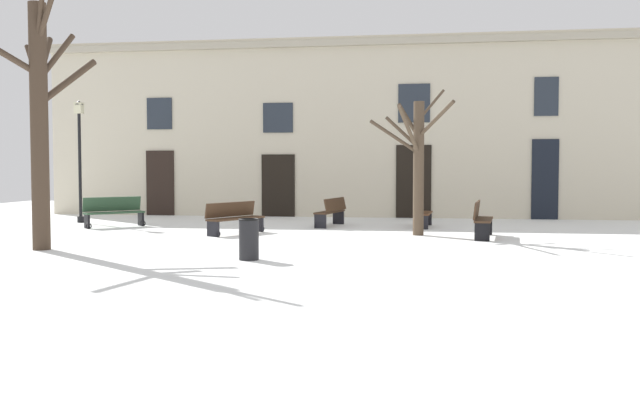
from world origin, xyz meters
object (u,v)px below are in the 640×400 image
at_px(tree_center, 40,113).
at_px(tree_left_of_center, 417,159).
at_px(streetlamp, 80,148).
at_px(bench_back_to_back_left, 331,211).
at_px(bench_near_lamp, 234,217).
at_px(litter_bin, 249,239).
at_px(bench_by_litter_bin, 422,212).
at_px(bench_far_corner, 481,219).
at_px(bench_near_center_tree, 114,212).

bearing_deg(tree_center, tree_left_of_center, 27.88).
relative_size(streetlamp, bench_back_to_back_left, 2.17).
bearing_deg(tree_left_of_center, streetlamp, 166.78).
bearing_deg(bench_near_lamp, streetlamp, 92.29).
relative_size(tree_left_of_center, litter_bin, 4.82).
bearing_deg(litter_bin, bench_by_litter_bin, 66.34).
height_order(streetlamp, bench_by_litter_bin, streetlamp).
height_order(tree_left_of_center, litter_bin, tree_left_of_center).
xyz_separation_m(litter_bin, bench_by_litter_bin, (3.40, 7.76, 0.05)).
bearing_deg(tree_left_of_center, bench_far_corner, -13.76).
distance_m(streetlamp, bench_far_corner, 13.06).
bearing_deg(streetlamp, bench_by_litter_bin, -0.49).
relative_size(litter_bin, bench_near_center_tree, 0.51).
relative_size(bench_back_to_back_left, bench_near_lamp, 0.98).
xyz_separation_m(litter_bin, bench_near_center_tree, (-5.87, 6.47, 0.06)).
bearing_deg(tree_center, bench_near_center_tree, 99.79).
distance_m(tree_center, bench_by_litter_bin, 11.04).
relative_size(tree_left_of_center, bench_near_lamp, 2.08).
height_order(streetlamp, bench_back_to_back_left, streetlamp).
bearing_deg(bench_near_lamp, bench_back_to_back_left, -12.36).
bearing_deg(tree_center, bench_back_to_back_left, 50.29).
distance_m(tree_center, bench_far_corner, 10.86).
bearing_deg(bench_far_corner, bench_near_lamp, 97.59).
xyz_separation_m(tree_left_of_center, litter_bin, (-3.25, -5.28, -1.61)).
distance_m(litter_bin, bench_near_center_tree, 8.73).
distance_m(bench_near_center_tree, bench_back_to_back_left, 6.62).
relative_size(tree_left_of_center, streetlamp, 0.98).
height_order(tree_center, bench_back_to_back_left, tree_center).
distance_m(tree_left_of_center, tree_center, 9.29).
bearing_deg(bench_back_to_back_left, streetlamp, -78.91).
height_order(bench_near_center_tree, bench_near_lamp, bench_near_center_tree).
distance_m(tree_center, litter_bin, 5.64).
xyz_separation_m(streetlamp, bench_far_corner, (12.57, -2.97, -1.94)).
relative_size(streetlamp, litter_bin, 4.92).
xyz_separation_m(tree_left_of_center, bench_far_corner, (1.64, -0.40, -1.53)).
relative_size(tree_left_of_center, bench_far_corner, 2.13).
relative_size(tree_center, litter_bin, 7.17).
height_order(tree_left_of_center, tree_center, tree_center).
bearing_deg(tree_center, streetlamp, 111.81).
height_order(bench_near_center_tree, bench_back_to_back_left, bench_near_center_tree).
distance_m(tree_left_of_center, bench_by_litter_bin, 2.93).
relative_size(bench_near_center_tree, bench_back_to_back_left, 0.87).
bearing_deg(tree_left_of_center, bench_near_center_tree, 172.60).
bearing_deg(bench_near_center_tree, litter_bin, -91.83).
bearing_deg(litter_bin, bench_near_lamp, 108.62).
relative_size(tree_center, bench_far_corner, 3.17).
bearing_deg(bench_near_center_tree, bench_far_corner, -52.43).
relative_size(bench_near_lamp, bench_by_litter_bin, 1.15).
height_order(bench_near_center_tree, bench_by_litter_bin, bench_near_center_tree).
relative_size(tree_center, bench_by_litter_bin, 3.58).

